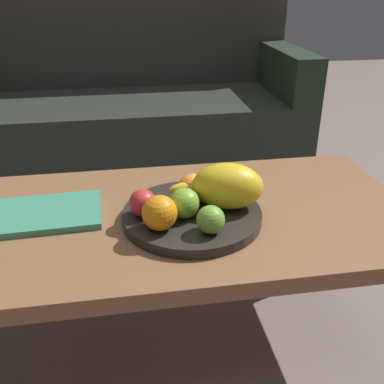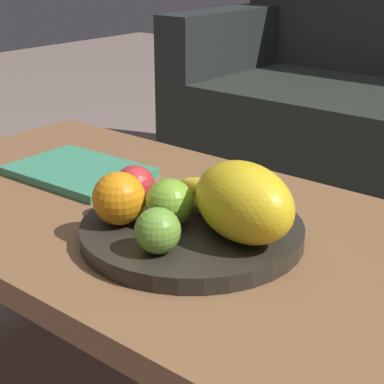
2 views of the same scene
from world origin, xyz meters
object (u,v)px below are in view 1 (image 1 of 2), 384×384
object	(u,v)px
fruit_bowl	(192,215)
melon_large_front	(228,186)
orange_front	(160,213)
apple_front	(211,220)
magazine	(49,213)
coffee_table	(167,230)
apple_right	(143,203)
banana_bunch	(202,190)
orange_left	(193,188)
couch	(131,113)
apple_left	(184,203)

from	to	relation	value
fruit_bowl	melon_large_front	distance (m)	0.11
melon_large_front	orange_front	world-z (taller)	melon_large_front
apple_front	magazine	world-z (taller)	apple_front
coffee_table	apple_front	distance (m)	0.19
apple_right	banana_bunch	size ratio (longest dim) A/B	0.37
coffee_table	orange_left	bearing A→B (deg)	9.88
melon_large_front	orange_left	xyz separation A→B (m)	(-0.08, 0.04, -0.02)
apple_front	banana_bunch	bearing A→B (deg)	87.25
apple_front	couch	bearing A→B (deg)	94.79
coffee_table	orange_front	size ratio (longest dim) A/B	15.56
coffee_table	banana_bunch	xyz separation A→B (m)	(0.09, 0.01, 0.10)
orange_front	banana_bunch	xyz separation A→B (m)	(0.11, 0.11, -0.01)
banana_bunch	melon_large_front	bearing A→B (deg)	-32.96
apple_front	magazine	xyz separation A→B (m)	(-0.37, 0.17, -0.05)
orange_front	orange_left	world-z (taller)	orange_front
fruit_bowl	apple_left	bearing A→B (deg)	-131.44
coffee_table	fruit_bowl	distance (m)	0.09
coffee_table	orange_left	world-z (taller)	orange_left
melon_large_front	magazine	size ratio (longest dim) A/B	0.67
coffee_table	fruit_bowl	xyz separation A→B (m)	(0.06, -0.04, 0.06)
fruit_bowl	magazine	bearing A→B (deg)	167.75
orange_front	melon_large_front	bearing A→B (deg)	23.57
couch	orange_left	world-z (taller)	couch
couch	orange_front	distance (m)	1.41
fruit_bowl	apple_right	size ratio (longest dim) A/B	5.15
orange_left	orange_front	bearing A→B (deg)	-128.28
apple_right	banana_bunch	distance (m)	0.15
couch	apple_left	xyz separation A→B (m)	(0.07, -1.36, 0.19)
melon_large_front	orange_left	world-z (taller)	melon_large_front
couch	orange_left	size ratio (longest dim) A/B	23.92
couch	magazine	bearing A→B (deg)	-101.02
fruit_bowl	apple_left	xyz separation A→B (m)	(-0.02, -0.02, 0.05)
magazine	apple_front	bearing A→B (deg)	-27.82
melon_large_front	couch	bearing A→B (deg)	97.85
couch	apple_right	world-z (taller)	couch
orange_left	apple_left	size ratio (longest dim) A/B	1.00
couch	apple_left	world-z (taller)	couch
melon_large_front	apple_left	world-z (taller)	melon_large_front
couch	fruit_bowl	bearing A→B (deg)	-85.88
melon_large_front	orange_front	bearing A→B (deg)	-156.43
apple_front	magazine	distance (m)	0.41
fruit_bowl	apple_front	world-z (taller)	apple_front
melon_large_front	magazine	bearing A→B (deg)	171.06
melon_large_front	apple_front	size ratio (longest dim) A/B	2.67
coffee_table	fruit_bowl	bearing A→B (deg)	-33.54
orange_left	couch	bearing A→B (deg)	94.71
orange_front	banana_bunch	distance (m)	0.16
coffee_table	couch	size ratio (longest dim) A/B	0.72
coffee_table	apple_left	distance (m)	0.13
banana_bunch	apple_right	bearing A→B (deg)	-162.86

